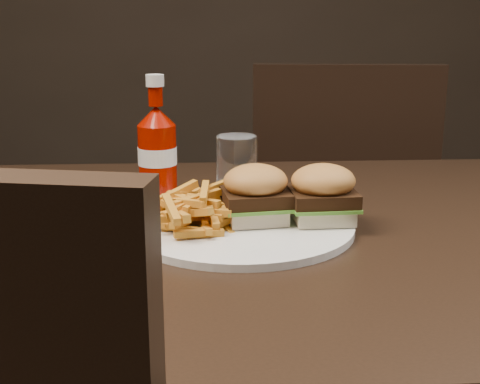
{
  "coord_description": "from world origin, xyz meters",
  "views": [
    {
      "loc": [
        -0.04,
        -0.86,
        1.04
      ],
      "look_at": [
        0.01,
        -0.0,
        0.8
      ],
      "focal_mm": 50.0,
      "sensor_mm": 36.0,
      "label": 1
    }
  ],
  "objects": [
    {
      "name": "fries_pile",
      "position": [
        -0.05,
        -0.01,
        0.78
      ],
      "size": [
        0.13,
        0.13,
        0.05
      ],
      "primitive_type": null,
      "rotation": [
        0.0,
        0.0,
        -0.08
      ],
      "color": "#C07319",
      "rests_on": "plate"
    },
    {
      "name": "ketchup_bottle",
      "position": [
        -0.11,
        0.14,
        0.81
      ],
      "size": [
        0.07,
        0.07,
        0.12
      ],
      "primitive_type": "cylinder",
      "rotation": [
        0.0,
        0.0,
        -0.26
      ],
      "color": "#8B0C00",
      "rests_on": "dining_table"
    },
    {
      "name": "sandwich_half_b",
      "position": [
        0.12,
        -0.01,
        0.77
      ],
      "size": [
        0.08,
        0.08,
        0.02
      ],
      "primitive_type": "cube",
      "rotation": [
        0.0,
        0.0,
        0.05
      ],
      "color": "beige",
      "rests_on": "plate"
    },
    {
      "name": "plate",
      "position": [
        0.01,
        -0.01,
        0.76
      ],
      "size": [
        0.3,
        0.3,
        0.01
      ],
      "primitive_type": "cylinder",
      "color": "white",
      "rests_on": "dining_table"
    },
    {
      "name": "sandwich_half_a",
      "position": [
        0.03,
        -0.01,
        0.77
      ],
      "size": [
        0.09,
        0.08,
        0.02
      ],
      "primitive_type": "cube",
      "rotation": [
        0.0,
        0.0,
        0.14
      ],
      "color": "beige",
      "rests_on": "plate"
    },
    {
      "name": "tumbler",
      "position": [
        0.01,
        0.12,
        0.81
      ],
      "size": [
        0.07,
        0.07,
        0.1
      ],
      "primitive_type": "cylinder",
      "rotation": [
        0.0,
        0.0,
        0.1
      ],
      "color": "white",
      "rests_on": "dining_table"
    },
    {
      "name": "dining_table",
      "position": [
        0.0,
        0.0,
        0.73
      ],
      "size": [
        1.2,
        0.8,
        0.04
      ],
      "primitive_type": "cube",
      "color": "black",
      "rests_on": "ground"
    },
    {
      "name": "chair_far",
      "position": [
        0.32,
        0.85,
        0.43
      ],
      "size": [
        0.5,
        0.5,
        0.04
      ],
      "primitive_type": "cube",
      "rotation": [
        0.0,
        0.0,
        3.04
      ],
      "color": "black",
      "rests_on": "ground"
    }
  ]
}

